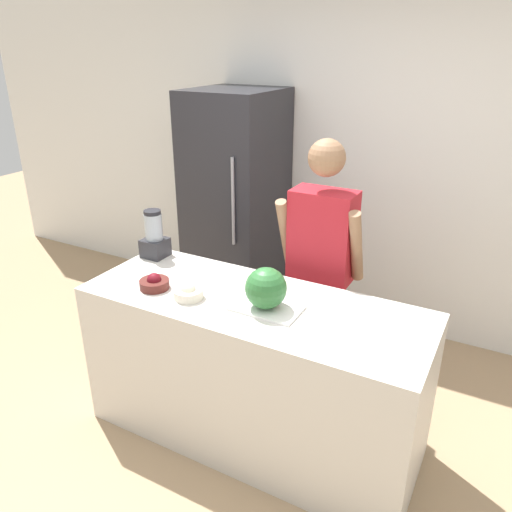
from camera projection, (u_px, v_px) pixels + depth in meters
name	position (u px, v px, depth m)	size (l,w,h in m)	color
ground_plane	(222.00, 473.00, 2.78)	(14.00, 14.00, 0.00)	tan
wall_back	(356.00, 168.00, 3.92)	(8.00, 0.06, 2.60)	white
counter_island	(253.00, 370.00, 2.89)	(1.93, 0.72, 0.92)	beige
refrigerator	(236.00, 209.00, 4.10)	(0.66, 0.75, 1.89)	#232328
person	(320.00, 270.00, 3.16)	(0.53, 0.27, 1.71)	gray
cutting_board	(266.00, 308.00, 2.62)	(0.36, 0.22, 0.01)	white
watermelon	(266.00, 288.00, 2.57)	(0.22, 0.22, 0.22)	#2D6B33
bowl_cherries	(154.00, 283.00, 2.83)	(0.17, 0.17, 0.09)	#511E19
bowl_cream	(188.00, 292.00, 2.72)	(0.16, 0.16, 0.09)	beige
blender	(154.00, 237.00, 3.21)	(0.15, 0.15, 0.31)	#28282D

